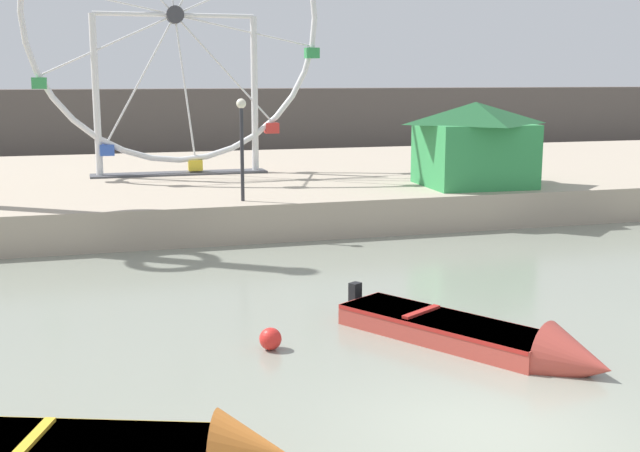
# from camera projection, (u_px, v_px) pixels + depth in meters

# --- Properties ---
(ground_plane) EXTENTS (240.00, 240.00, 0.00)m
(ground_plane) POSITION_uv_depth(u_px,v_px,m) (487.00, 431.00, 12.09)
(ground_plane) COLOR gray
(quay_promenade) EXTENTS (110.00, 19.07, 1.25)m
(quay_promenade) POSITION_uv_depth(u_px,v_px,m) (222.00, 186.00, 34.58)
(quay_promenade) COLOR tan
(quay_promenade) RESTS_ON ground_plane
(distant_town_skyline) EXTENTS (140.00, 3.00, 4.40)m
(distant_town_skyline) POSITION_uv_depth(u_px,v_px,m) (166.00, 120.00, 56.76)
(distant_town_skyline) COLOR #564C47
(distant_town_skyline) RESTS_ON ground_plane
(motorboat_faded_red) EXTENTS (4.08, 5.59, 1.27)m
(motorboat_faded_red) POSITION_uv_depth(u_px,v_px,m) (492.00, 340.00, 15.54)
(motorboat_faded_red) COLOR #B24238
(motorboat_faded_red) RESTS_ON ground_plane
(ferris_wheel_white_frame) EXTENTS (12.00, 1.20, 12.39)m
(ferris_wheel_white_frame) POSITION_uv_depth(u_px,v_px,m) (175.00, 20.00, 32.27)
(ferris_wheel_white_frame) COLOR silver
(ferris_wheel_white_frame) RESTS_ON quay_promenade
(carnival_booth_green_kiosk) EXTENTS (4.24, 3.88, 3.09)m
(carnival_booth_green_kiosk) POSITION_uv_depth(u_px,v_px,m) (475.00, 142.00, 29.64)
(carnival_booth_green_kiosk) COLOR #33934C
(carnival_booth_green_kiosk) RESTS_ON quay_promenade
(promenade_lamp_near) EXTENTS (0.32, 0.32, 3.31)m
(promenade_lamp_near) POSITION_uv_depth(u_px,v_px,m) (242.00, 133.00, 25.86)
(promenade_lamp_near) COLOR #2D2D33
(promenade_lamp_near) RESTS_ON quay_promenade
(mooring_buoy_orange) EXTENTS (0.44, 0.44, 0.44)m
(mooring_buoy_orange) POSITION_uv_depth(u_px,v_px,m) (270.00, 339.00, 15.67)
(mooring_buoy_orange) COLOR red
(mooring_buoy_orange) RESTS_ON ground_plane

